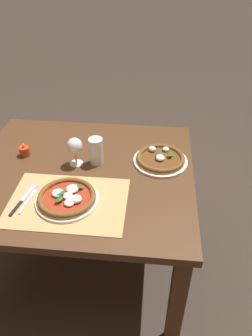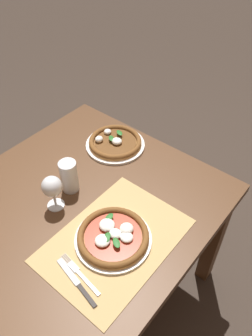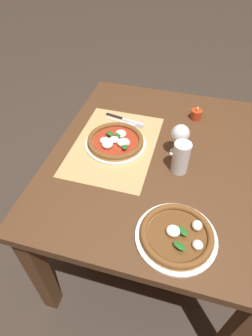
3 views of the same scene
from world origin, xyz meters
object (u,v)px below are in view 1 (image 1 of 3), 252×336
at_px(pizza_far, 160,159).
at_px(knife, 23,200).
at_px(wine_glass, 75,147).
at_px(fork, 30,198).
at_px(pizza_near, 67,198).
at_px(pint_glass, 96,152).
at_px(votive_candle, 25,151).

xyz_separation_m(pizza_far, knife, (-0.61, -0.36, -0.01)).
bearing_deg(pizza_far, wine_glass, -172.00).
bearing_deg(knife, fork, 21.76).
bearing_deg(pizza_near, fork, -179.31).
bearing_deg(pizza_near, pizza_far, 40.13).
xyz_separation_m(pint_glass, fork, (-0.26, -0.31, -0.06)).
bearing_deg(pizza_far, votive_candle, -179.32).
relative_size(wine_glass, pint_glass, 1.07).
distance_m(wine_glass, pint_glass, 0.11).
height_order(pizza_near, knife, pizza_near).
distance_m(pizza_near, wine_glass, 0.30).
bearing_deg(wine_glass, pint_glass, 11.67).
distance_m(pizza_far, wine_glass, 0.45).
xyz_separation_m(pizza_near, knife, (-0.20, -0.01, -0.02)).
distance_m(pint_glass, votive_candle, 0.40).
relative_size(pizza_far, pint_glass, 1.96).
bearing_deg(wine_glass, fork, -117.80).
bearing_deg(votive_candle, pint_glass, -4.48).
height_order(pizza_near, wine_glass, wine_glass).
relative_size(fork, knife, 0.94).
height_order(fork, votive_candle, votive_candle).
xyz_separation_m(wine_glass, fork, (-0.15, -0.29, -0.10)).
bearing_deg(votive_candle, pizza_far, 0.68).
distance_m(pizza_far, votive_candle, 0.73).
bearing_deg(wine_glass, pizza_far, 8.00).
height_order(pizza_far, pint_glass, pint_glass).
bearing_deg(fork, pint_glass, 50.48).
bearing_deg(knife, pizza_far, 30.42).
bearing_deg(fork, knife, -158.24).
bearing_deg(pizza_far, pint_glass, -173.16).
distance_m(knife, votive_candle, 0.37).
bearing_deg(knife, wine_glass, 59.03).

